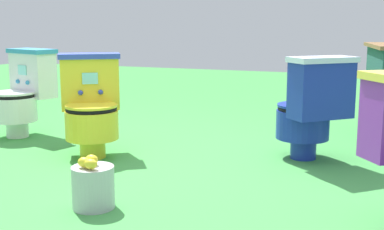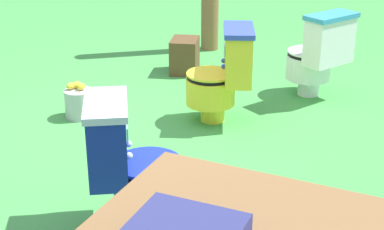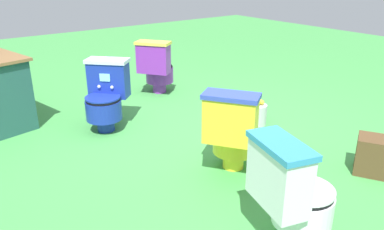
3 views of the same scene
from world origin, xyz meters
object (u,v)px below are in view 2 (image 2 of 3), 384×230
object	(u,v)px
toilet_white	(318,54)
small_crate	(185,56)
toilet_yellow	(223,75)
toilet_blue	(130,164)
lemon_bucket	(79,103)

from	to	relation	value
toilet_white	small_crate	xyz separation A→B (m)	(0.13, -1.27, -0.21)
toilet_white	toilet_yellow	size ratio (longest dim) A/B	1.00
toilet_yellow	toilet_blue	world-z (taller)	same
toilet_white	toilet_yellow	xyz separation A→B (m)	(0.89, -0.34, 0.00)
toilet_blue	small_crate	distance (m)	2.62
toilet_blue	lemon_bucket	xyz separation A→B (m)	(-0.88, -1.34, -0.25)
toilet_white	toilet_blue	world-z (taller)	same
toilet_blue	lemon_bucket	size ratio (longest dim) A/B	2.63
toilet_white	lemon_bucket	xyz separation A→B (m)	(1.48, -1.26, -0.25)
lemon_bucket	toilet_yellow	bearing A→B (deg)	122.95
toilet_white	toilet_yellow	world-z (taller)	same
toilet_yellow	small_crate	bearing A→B (deg)	16.66
toilet_yellow	lemon_bucket	bearing A→B (deg)	88.55
toilet_yellow	toilet_blue	bearing A→B (deg)	161.57
toilet_yellow	toilet_blue	distance (m)	1.54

